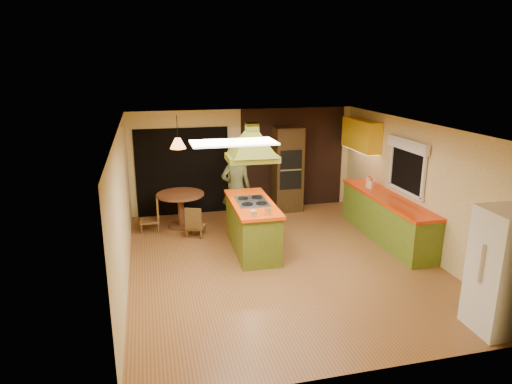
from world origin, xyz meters
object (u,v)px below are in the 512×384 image
object	(u,v)px
canister_large	(369,183)
dining_table	(181,203)
kitchen_island	(252,226)
wall_oven	(287,169)
refrigerator	(504,271)
man	(236,189)

from	to	relation	value
canister_large	dining_table	bearing A→B (deg)	166.36
dining_table	canister_large	world-z (taller)	canister_large
kitchen_island	wall_oven	distance (m)	2.72
wall_oven	dining_table	size ratio (longest dim) A/B	1.99
refrigerator	wall_oven	world-z (taller)	wall_oven
kitchen_island	man	bearing A→B (deg)	93.26
kitchen_island	man	size ratio (longest dim) A/B	1.12
refrigerator	canister_large	distance (m)	4.17
kitchen_island	canister_large	size ratio (longest dim) A/B	9.04
man	canister_large	size ratio (longest dim) A/B	8.08
man	refrigerator	xyz separation A→B (m)	(2.71, -4.85, -0.02)
kitchen_island	refrigerator	xyz separation A→B (m)	(2.66, -3.51, 0.37)
man	refrigerator	bearing A→B (deg)	126.68
refrigerator	wall_oven	distance (m)	5.91
refrigerator	wall_oven	xyz separation A→B (m)	(-1.25, 5.78, 0.17)
man	kitchen_island	bearing A→B (deg)	99.59
man	refrigerator	world-z (taller)	man
man	wall_oven	size ratio (longest dim) A/B	0.86
man	canister_large	bearing A→B (deg)	173.94
man	wall_oven	world-z (taller)	wall_oven
kitchen_island	wall_oven	size ratio (longest dim) A/B	0.96
kitchen_island	refrigerator	size ratio (longest dim) A/B	1.14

